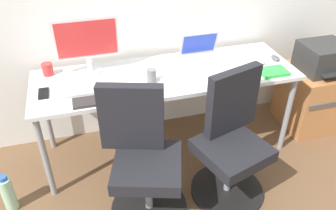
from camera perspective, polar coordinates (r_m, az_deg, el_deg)
The scene contains 18 objects.
ground_plane at distance 3.07m, azimuth -0.26°, elevation -6.92°, with size 5.28×5.28×0.00m, color brown.
desk at distance 2.68m, azimuth -0.29°, elevation 4.09°, with size 2.01×0.66×0.74m.
office_chair_left at distance 2.33m, azimuth -4.22°, elevation -9.06°, with size 0.55×0.55×0.94m.
office_chair_right at distance 2.49m, azimuth 10.35°, elevation -6.21°, with size 0.55×0.55×0.94m.
side_cabinet at distance 3.46m, azimuth 22.71°, elevation 1.22°, with size 0.51×0.51×0.57m.
printer at distance 3.28m, azimuth 24.26°, elevation 7.17°, with size 0.38×0.40×0.24m.
water_bottle_on_floor at distance 2.73m, azimuth -24.91°, elevation -13.09°, with size 0.09×0.09×0.31m.
desktop_monitor at distance 2.63m, azimuth -13.26°, elevation 10.17°, with size 0.48×0.18×0.43m.
open_laptop at distance 2.82m, azimuth 5.65°, elevation 8.19°, with size 0.31×0.29×0.22m.
keyboard_by_monitor at distance 2.36m, azimuth -11.41°, elevation 0.77°, with size 0.34×0.12×0.02m, color #2D2D2D.
keyboard_by_laptop at distance 2.48m, azimuth -12.92°, elevation 2.40°, with size 0.34×0.12×0.02m, color #B7B7B7.
mouse_by_monitor at distance 2.98m, azimuth 17.29°, elevation 7.43°, with size 0.06×0.10×0.03m, color #515156.
mouse_by_laptop at distance 2.89m, azimuth 15.02°, elevation 6.97°, with size 0.06×0.10×0.03m, color silver.
coffee_mug at distance 2.77m, azimuth -19.26°, elevation 5.60°, with size 0.08×0.08×0.09m, color red.
pen_cup at distance 2.51m, azimuth -2.75°, elevation 4.83°, with size 0.07×0.07×0.10m, color slate.
phone_near_laptop at distance 2.54m, azimuth -19.86°, elevation 1.82°, with size 0.07×0.14×0.01m, color black.
notebook at distance 2.77m, azimuth 16.99°, elevation 5.28°, with size 0.21×0.15×0.03m, color green.
paper_pile at distance 2.56m, azimuth 1.06°, elevation 4.24°, with size 0.21×0.30×0.01m, color white.
Camera 1 is at (-0.62, -2.24, 2.01)m, focal length 36.92 mm.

